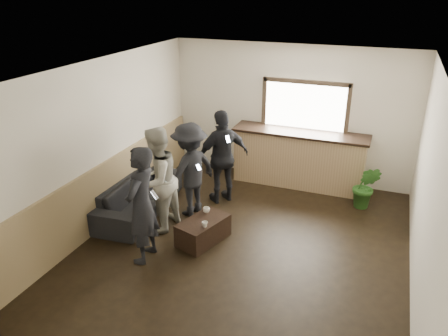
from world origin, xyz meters
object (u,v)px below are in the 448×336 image
at_px(bar_counter, 299,155).
at_px(person_d, 223,157).
at_px(cup_b, 205,224).
at_px(potted_plant, 366,187).
at_px(person_a, 142,205).
at_px(person_b, 157,180).
at_px(coffee_table, 203,230).
at_px(cup_a, 206,210).
at_px(person_c, 190,170).
at_px(sofa, 139,195).

distance_m(bar_counter, person_d, 1.74).
distance_m(bar_counter, cup_b, 3.02).
bearing_deg(potted_plant, person_a, -135.85).
bearing_deg(potted_plant, person_b, -147.54).
height_order(potted_plant, person_a, person_a).
xyz_separation_m(person_a, person_b, (-0.23, 0.85, -0.00)).
distance_m(coffee_table, cup_a, 0.35).
xyz_separation_m(bar_counter, person_d, (-1.18, -1.26, 0.26)).
bearing_deg(bar_counter, person_c, -128.33).
height_order(bar_counter, coffee_table, bar_counter).
bearing_deg(cup_b, person_a, -141.99).
bearing_deg(sofa, coffee_table, -113.26).
distance_m(cup_b, person_d, 1.73).
relative_size(sofa, coffee_table, 2.48).
relative_size(cup_a, person_a, 0.06).
xyz_separation_m(potted_plant, person_c, (-2.92, -1.35, 0.43)).
bearing_deg(person_b, person_d, 162.39).
bearing_deg(cup_b, bar_counter, 73.81).
relative_size(potted_plant, person_d, 0.48).
xyz_separation_m(sofa, coffee_table, (1.50, -0.50, -0.12)).
xyz_separation_m(coffee_table, person_a, (-0.63, -0.76, 0.71)).
bearing_deg(person_d, person_b, 18.19).
relative_size(cup_b, person_b, 0.05).
xyz_separation_m(sofa, cup_b, (1.61, -0.68, 0.11)).
height_order(sofa, cup_b, sofa).
xyz_separation_m(coffee_table, person_b, (-0.86, 0.09, 0.71)).
distance_m(bar_counter, coffee_table, 2.91).
relative_size(sofa, potted_plant, 2.51).
distance_m(potted_plant, person_c, 3.24).
bearing_deg(bar_counter, cup_a, -112.10).
bearing_deg(bar_counter, cup_b, -106.19).
bearing_deg(cup_a, cup_b, -69.69).
bearing_deg(person_a, person_d, 165.56).
relative_size(cup_a, person_d, 0.06).
xyz_separation_m(bar_counter, cup_a, (-1.00, -2.46, -0.21)).
relative_size(person_a, person_b, 1.00).
bearing_deg(person_c, potted_plant, 137.33).
relative_size(bar_counter, coffee_table, 3.11).
height_order(cup_b, person_b, person_b).
bearing_deg(potted_plant, person_c, -155.24).
bearing_deg(cup_a, person_b, -168.71).
relative_size(sofa, person_c, 1.26).
height_order(cup_b, person_c, person_c).
distance_m(cup_a, person_b, 0.95).
relative_size(potted_plant, person_b, 0.48).
bearing_deg(person_a, sofa, -149.60).
bearing_deg(person_a, potted_plant, 129.96).
bearing_deg(person_d, sofa, -10.17).
height_order(cup_a, person_c, person_c).
height_order(coffee_table, person_b, person_b).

